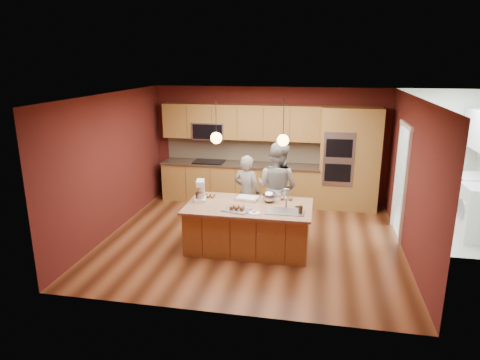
% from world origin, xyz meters
% --- Properties ---
extents(floor, '(5.50, 5.50, 0.00)m').
position_xyz_m(floor, '(0.00, 0.00, 0.00)').
color(floor, '#432110').
rests_on(floor, ground).
extents(ceiling, '(5.50, 5.50, 0.00)m').
position_xyz_m(ceiling, '(0.00, 0.00, 2.70)').
color(ceiling, silver).
rests_on(ceiling, ground).
extents(wall_back, '(5.50, 0.00, 5.50)m').
position_xyz_m(wall_back, '(0.00, 2.50, 1.35)').
color(wall_back, '#4E1A16').
rests_on(wall_back, ground).
extents(wall_front, '(5.50, 0.00, 5.50)m').
position_xyz_m(wall_front, '(0.00, -2.50, 1.35)').
color(wall_front, '#4E1A16').
rests_on(wall_front, ground).
extents(wall_left, '(0.00, 5.00, 5.00)m').
position_xyz_m(wall_left, '(-2.75, 0.00, 1.35)').
color(wall_left, '#4E1A16').
rests_on(wall_left, ground).
extents(wall_right, '(0.00, 5.00, 5.00)m').
position_xyz_m(wall_right, '(2.75, 0.00, 1.35)').
color(wall_right, '#4E1A16').
rests_on(wall_right, ground).
extents(cabinet_run, '(3.74, 0.64, 2.30)m').
position_xyz_m(cabinet_run, '(-0.68, 2.25, 0.98)').
color(cabinet_run, olive).
rests_on(cabinet_run, floor).
extents(oven_column, '(1.30, 0.62, 2.30)m').
position_xyz_m(oven_column, '(1.85, 2.19, 1.15)').
color(oven_column, olive).
rests_on(oven_column, floor).
extents(doorway_trim, '(0.08, 1.11, 2.20)m').
position_xyz_m(doorway_trim, '(2.73, 0.80, 1.05)').
color(doorway_trim, white).
rests_on(doorway_trim, wall_right).
extents(pendant_left, '(0.20, 0.20, 0.80)m').
position_xyz_m(pendant_left, '(-0.57, -0.38, 2.00)').
color(pendant_left, black).
rests_on(pendant_left, ceiling).
extents(pendant_right, '(0.20, 0.20, 0.80)m').
position_xyz_m(pendant_right, '(0.58, -0.38, 2.00)').
color(pendant_right, black).
rests_on(pendant_right, ceiling).
extents(island, '(2.22, 1.25, 1.20)m').
position_xyz_m(island, '(0.02, -0.38, 0.42)').
color(island, olive).
rests_on(island, floor).
extents(person_left, '(0.64, 0.52, 1.52)m').
position_xyz_m(person_left, '(-0.18, 0.50, 0.76)').
color(person_left, black).
rests_on(person_left, floor).
extents(person_right, '(1.07, 0.97, 1.80)m').
position_xyz_m(person_right, '(0.41, 0.50, 0.90)').
color(person_right, slate).
rests_on(person_right, floor).
extents(stand_mixer, '(0.25, 0.31, 0.39)m').
position_xyz_m(stand_mixer, '(-0.90, -0.30, 0.98)').
color(stand_mixer, white).
rests_on(stand_mixer, island).
extents(sheet_cake, '(0.48, 0.39, 0.05)m').
position_xyz_m(sheet_cake, '(-0.08, -0.06, 0.84)').
color(sheet_cake, silver).
rests_on(sheet_cake, island).
extents(cooling_rack, '(0.51, 0.42, 0.02)m').
position_xyz_m(cooling_rack, '(-0.16, -0.68, 0.83)').
color(cooling_rack, '#A1A4A7').
rests_on(cooling_rack, island).
extents(mixing_bowl, '(0.26, 0.26, 0.22)m').
position_xyz_m(mixing_bowl, '(0.34, -0.12, 0.92)').
color(mixing_bowl, '#B2B4B9').
rests_on(mixing_bowl, island).
extents(plate, '(0.20, 0.20, 0.01)m').
position_xyz_m(plate, '(0.16, -0.76, 0.82)').
color(plate, white).
rests_on(plate, island).
extents(tumbler, '(0.07, 0.07, 0.14)m').
position_xyz_m(tumbler, '(0.92, -0.64, 0.89)').
color(tumbler, '#312310').
rests_on(tumbler, island).
extents(phone, '(0.14, 0.09, 0.01)m').
position_xyz_m(phone, '(0.88, -0.32, 0.82)').
color(phone, black).
rests_on(phone, island).
extents(cupcakes_left, '(0.29, 0.22, 0.06)m').
position_xyz_m(cupcakes_left, '(-0.84, -0.04, 0.85)').
color(cupcakes_left, '#B67A49').
rests_on(cupcakes_left, island).
extents(cupcakes_rack, '(0.26, 0.17, 0.08)m').
position_xyz_m(cupcakes_rack, '(-0.15, -0.67, 0.87)').
color(cupcakes_rack, '#B67A49').
rests_on(cupcakes_rack, island).
extents(cupcakes_right, '(0.22, 0.22, 0.07)m').
position_xyz_m(cupcakes_right, '(0.63, 0.08, 0.85)').
color(cupcakes_right, '#B67A49').
rests_on(cupcakes_right, island).
extents(washer, '(0.65, 0.67, 1.04)m').
position_xyz_m(washer, '(4.19, 0.82, 0.52)').
color(washer, white).
rests_on(washer, floor).
extents(dryer, '(0.77, 0.79, 1.08)m').
position_xyz_m(dryer, '(4.22, 1.49, 0.54)').
color(dryer, white).
rests_on(dryer, floor).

